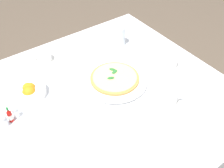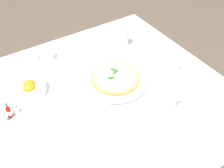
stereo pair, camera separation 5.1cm
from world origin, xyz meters
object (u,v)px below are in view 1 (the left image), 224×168
at_px(pizza, 115,78).
at_px(coffee_cup_far_left, 169,99).
at_px(citrus_bowl, 30,91).
at_px(pizza_plate, 115,80).
at_px(coffee_cup_center_back, 170,62).
at_px(salt_shaker, 16,113).
at_px(coffee_cup_near_right, 44,57).
at_px(pepper_shaker, 5,122).
at_px(water_glass_right_edge, 120,37).
at_px(hot_sauce_bottle, 10,116).

distance_m(pizza, coffee_cup_far_left, 0.28).
distance_m(coffee_cup_far_left, citrus_bowl, 0.64).
distance_m(pizza_plate, pizza, 0.01).
xyz_separation_m(coffee_cup_center_back, coffee_cup_far_left, (-0.19, -0.19, 0.00)).
xyz_separation_m(pizza_plate, pizza, (0.00, 0.00, 0.01)).
bearing_deg(salt_shaker, coffee_cup_center_back, -10.03).
relative_size(pizza_plate, coffee_cup_near_right, 2.49).
xyz_separation_m(citrus_bowl, salt_shaker, (-0.10, -0.09, -0.00)).
distance_m(coffee_cup_far_left, pepper_shaker, 0.71).
height_order(coffee_cup_center_back, coffee_cup_far_left, coffee_cup_far_left).
bearing_deg(pizza_plate, coffee_cup_far_left, -67.25).
distance_m(coffee_cup_near_right, coffee_cup_far_left, 0.69).
height_order(coffee_cup_center_back, water_glass_right_edge, water_glass_right_edge).
bearing_deg(coffee_cup_center_back, citrus_bowl, 161.37).
xyz_separation_m(pizza, citrus_bowl, (-0.38, 0.15, 0.00)).
relative_size(pizza_plate, pizza, 1.34).
relative_size(coffee_cup_center_back, pepper_shaker, 2.35).
distance_m(water_glass_right_edge, pepper_shaker, 0.78).
bearing_deg(hot_sauce_bottle, citrus_bowl, 38.05).
bearing_deg(pepper_shaker, pizza, -4.68).
height_order(coffee_cup_center_back, pepper_shaker, coffee_cup_center_back).
distance_m(pizza_plate, coffee_cup_far_left, 0.28).
xyz_separation_m(coffee_cup_far_left, salt_shaker, (-0.59, 0.33, -0.00)).
bearing_deg(pizza, coffee_cup_near_right, 121.00).
bearing_deg(pizza_plate, pizza, 77.53).
bearing_deg(citrus_bowl, water_glass_right_edge, 8.79).
distance_m(citrus_bowl, pepper_shaker, 0.19).
bearing_deg(water_glass_right_edge, coffee_cup_far_left, -101.54).
distance_m(coffee_cup_center_back, citrus_bowl, 0.72).
height_order(coffee_cup_near_right, pepper_shaker, same).
height_order(coffee_cup_near_right, coffee_cup_center_back, coffee_cup_center_back).
xyz_separation_m(coffee_cup_near_right, coffee_cup_center_back, (0.51, -0.43, 0.00)).
height_order(pizza_plate, coffee_cup_far_left, coffee_cup_far_left).
height_order(pizza_plate, pepper_shaker, pepper_shaker).
xyz_separation_m(coffee_cup_center_back, water_glass_right_edge, (-0.09, 0.32, 0.02)).
bearing_deg(salt_shaker, pizza_plate, -7.63).
bearing_deg(pizza, hot_sauce_bottle, 173.94).
bearing_deg(pepper_shaker, citrus_bowl, 35.25).
bearing_deg(coffee_cup_near_right, coffee_cup_center_back, -39.64).
xyz_separation_m(coffee_cup_near_right, hot_sauce_bottle, (-0.30, -0.30, 0.01)).
distance_m(pizza_plate, coffee_cup_near_right, 0.41).
bearing_deg(citrus_bowl, coffee_cup_far_left, -40.58).
bearing_deg(coffee_cup_center_back, pepper_shaker, 171.96).
bearing_deg(coffee_cup_center_back, hot_sauce_bottle, 171.00).
relative_size(citrus_bowl, pepper_shaker, 2.67).
xyz_separation_m(coffee_cup_near_right, water_glass_right_edge, (0.42, -0.11, 0.02)).
xyz_separation_m(citrus_bowl, pepper_shaker, (-0.16, -0.11, -0.00)).
distance_m(water_glass_right_edge, hot_sauce_bottle, 0.75).
height_order(pizza, citrus_bowl, citrus_bowl).
height_order(coffee_cup_far_left, citrus_bowl, same).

